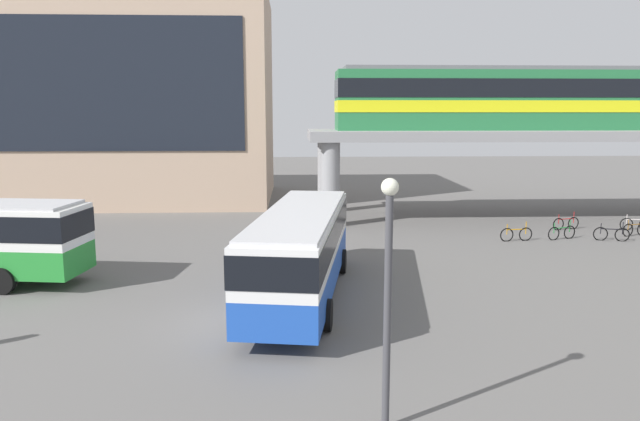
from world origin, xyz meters
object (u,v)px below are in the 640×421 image
bicycle_brown (635,229)px  train (518,98)px  bicycle_black (611,234)px  bicycle_green (562,233)px  bicycle_orange (516,234)px  station_building (88,99)px  bicycle_silver (636,224)px  bus_main (301,244)px  bicycle_red (566,223)px

bicycle_brown → train: bearing=127.7°
bicycle_black → bicycle_green: bearing=169.0°
bicycle_green → bicycle_orange: 2.58m
station_building → bicycle_silver: station_building is taller
station_building → bicycle_silver: (34.87, -13.84, -7.28)m
station_building → bicycle_orange: 32.38m
train → bicycle_brown: 10.38m
station_building → bicycle_black: (32.00, -16.46, -7.28)m
station_building → bus_main: (15.68, -25.30, -5.65)m
bicycle_red → bicycle_silver: same height
bicycle_black → bicycle_red: bearing=108.5°
train → bicycle_orange: train is taller
bus_main → bicycle_green: bearing=33.8°
bicycle_red → bicycle_brown: bearing=-31.1°
train → bicycle_orange: bearing=-108.7°
bicycle_silver → bicycle_orange: bearing=-162.6°
bus_main → bicycle_green: bus_main is taller
bus_main → bicycle_green: 16.80m
bicycle_orange → bicycle_silver: bearing=17.4°
bicycle_silver → bicycle_green: bearing=-157.9°
bicycle_green → station_building: bearing=151.6°
bicycle_black → bicycle_brown: 2.33m
train → bicycle_orange: (-2.37, -7.00, -7.15)m
station_building → bicycle_green: bearing=-28.4°
bicycle_green → bicycle_brown: 4.48m
bicycle_black → bicycle_brown: (1.99, 1.21, 0.00)m
bus_main → station_building: bearing=121.8°
bicycle_red → station_building: bearing=156.5°
bicycle_black → bicycle_green: (-2.43, 0.47, 0.00)m
bicycle_black → bicycle_silver: bearing=42.4°
bus_main → bicycle_orange: (11.33, 9.01, -1.63)m
bus_main → bicycle_orange: size_ratio=6.33×
bicycle_red → bicycle_orange: (-3.98, -2.85, 0.00)m
station_building → bicycle_brown: 37.95m
bus_main → bicycle_red: bearing=37.8°
bicycle_orange → bicycle_silver: same height
train → bicycle_red: (1.61, -4.15, -7.15)m
bicycle_red → bicycle_green: size_ratio=1.01×
station_building → bicycle_brown: size_ratio=15.85×
bicycle_red → train: bearing=111.2°
station_building → bicycle_silver: size_ratio=15.28×
bicycle_red → bicycle_silver: (3.88, -0.39, 0.00)m
bus_main → bicycle_silver: 22.41m
bicycle_green → train: bearing=91.6°
bicycle_red → bicycle_orange: same height
train → bicycle_silver: size_ratio=12.70×
station_building → train: bearing=-17.6°
bicycle_red → bicycle_brown: size_ratio=1.01×
bicycle_red → bicycle_brown: 3.50m
train → bicycle_orange: 10.29m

